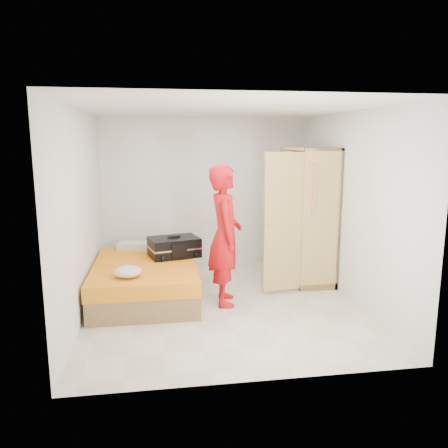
{
  "coord_description": "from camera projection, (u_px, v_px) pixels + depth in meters",
  "views": [
    {
      "loc": [
        -0.84,
        -5.62,
        2.19
      ],
      "look_at": [
        0.11,
        0.6,
        1.0
      ],
      "focal_mm": 35.0,
      "sensor_mm": 36.0,
      "label": 1
    }
  ],
  "objects": [
    {
      "name": "pillow",
      "position": [
        137.0,
        246.0,
        6.97
      ],
      "size": [
        0.64,
        0.43,
        0.11
      ],
      "primitive_type": "cube",
      "rotation": [
        0.0,
        0.0,
        -0.24
      ],
      "color": "beige",
      "rests_on": "bed"
    },
    {
      "name": "person",
      "position": [
        225.0,
        236.0,
        5.86
      ],
      "size": [
        0.5,
        0.72,
        1.89
      ],
      "primitive_type": "imported",
      "rotation": [
        0.0,
        0.0,
        1.5
      ],
      "color": "red",
      "rests_on": "ground"
    },
    {
      "name": "bed",
      "position": [
        145.0,
        280.0,
        6.23
      ],
      "size": [
        1.42,
        2.02,
        0.5
      ],
      "color": "#997045",
      "rests_on": "ground"
    },
    {
      "name": "room",
      "position": [
        223.0,
        210.0,
        5.75
      ],
      "size": [
        4.0,
        4.02,
        2.6
      ],
      "color": "beige",
      "rests_on": "ground"
    },
    {
      "name": "round_cushion",
      "position": [
        128.0,
        272.0,
        5.52
      ],
      "size": [
        0.36,
        0.36,
        0.14
      ],
      "primitive_type": "ellipsoid",
      "color": "beige",
      "rests_on": "bed"
    },
    {
      "name": "suitcase",
      "position": [
        174.0,
        247.0,
        6.52
      ],
      "size": [
        0.83,
        0.69,
        0.31
      ],
      "rotation": [
        0.0,
        0.0,
        0.25
      ],
      "color": "black",
      "rests_on": "bed"
    },
    {
      "name": "wardrobe",
      "position": [
        306.0,
        219.0,
        6.85
      ],
      "size": [
        1.17,
        1.27,
        2.1
      ],
      "color": "tan",
      "rests_on": "ground"
    }
  ]
}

